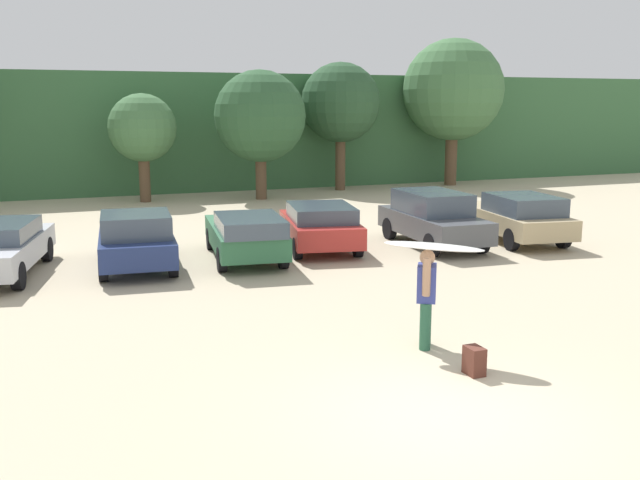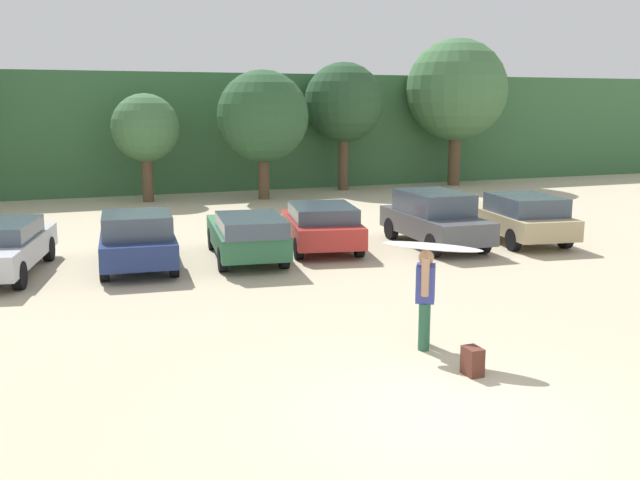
{
  "view_description": "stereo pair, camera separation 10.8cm",
  "coord_description": "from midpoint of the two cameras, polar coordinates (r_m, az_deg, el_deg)",
  "views": [
    {
      "loc": [
        -4.92,
        -7.88,
        4.19
      ],
      "look_at": [
        0.53,
        6.05,
        1.33
      ],
      "focal_mm": 40.21,
      "sensor_mm": 36.0,
      "label": 1
    },
    {
      "loc": [
        -4.82,
        -7.92,
        4.19
      ],
      "look_at": [
        0.53,
        6.05,
        1.33
      ],
      "focal_mm": 40.21,
      "sensor_mm": 36.0,
      "label": 2
    }
  ],
  "objects": [
    {
      "name": "surfboard_white",
      "position": [
        12.2,
        8.74,
        -0.51
      ],
      "size": [
        1.55,
        1.63,
        0.08
      ],
      "rotation": [
        0.0,
        0.0,
        2.32
      ],
      "color": "white"
    },
    {
      "name": "tree_ridge_back",
      "position": [
        31.74,
        -14.05,
        8.6
      ],
      "size": [
        2.9,
        2.9,
        4.63
      ],
      "color": "brown",
      "rests_on": "ground_plane"
    },
    {
      "name": "parked_car_dark_gray",
      "position": [
        21.57,
        8.83,
        1.78
      ],
      "size": [
        1.95,
        4.42,
        1.62
      ],
      "rotation": [
        0.0,
        0.0,
        1.52
      ],
      "color": "#4C4F54",
      "rests_on": "ground_plane"
    },
    {
      "name": "person_adult",
      "position": [
        12.51,
        8.22,
        -4.16
      ],
      "size": [
        0.49,
        0.66,
        1.74
      ],
      "rotation": [
        0.0,
        0.0,
        2.59
      ],
      "color": "#26593F",
      "rests_on": "ground_plane"
    },
    {
      "name": "backpack_dropped",
      "position": [
        11.61,
        11.91,
        -9.39
      ],
      "size": [
        0.24,
        0.34,
        0.45
      ],
      "color": "#592D23",
      "rests_on": "ground_plane"
    },
    {
      "name": "parked_car_red",
      "position": [
        20.79,
        -0.14,
        1.21
      ],
      "size": [
        2.63,
        4.27,
        1.32
      ],
      "rotation": [
        0.0,
        0.0,
        1.37
      ],
      "color": "#B72D28",
      "rests_on": "ground_plane"
    },
    {
      "name": "parked_car_forest_green",
      "position": [
        19.42,
        -6.08,
        0.47
      ],
      "size": [
        2.31,
        4.67,
        1.32
      ],
      "rotation": [
        0.0,
        0.0,
        1.44
      ],
      "color": "#2D6642",
      "rests_on": "ground_plane"
    },
    {
      "name": "ground_plane",
      "position": [
        10.18,
        9.62,
        -13.63
      ],
      "size": [
        120.0,
        120.0,
        0.0
      ],
      "primitive_type": "plane",
      "color": "#C1B293"
    },
    {
      "name": "parked_car_navy",
      "position": [
        18.97,
        -14.58,
        0.06
      ],
      "size": [
        2.21,
        4.29,
        1.49
      ],
      "rotation": [
        0.0,
        0.0,
        1.48
      ],
      "color": "navy",
      "rests_on": "ground_plane"
    },
    {
      "name": "tree_center_left",
      "position": [
        37.95,
        10.47,
        11.64
      ],
      "size": [
        5.15,
        5.15,
        7.46
      ],
      "color": "brown",
      "rests_on": "ground_plane"
    },
    {
      "name": "hillside_ridge",
      "position": [
        40.13,
        -14.55,
        8.5
      ],
      "size": [
        108.0,
        12.0,
        5.62
      ],
      "primitive_type": "cube",
      "color": "#38663D",
      "rests_on": "ground_plane"
    },
    {
      "name": "parked_car_tan",
      "position": [
        22.89,
        15.17,
        1.84
      ],
      "size": [
        2.49,
        4.88,
        1.47
      ],
      "rotation": [
        0.0,
        0.0,
        1.43
      ],
      "color": "tan",
      "rests_on": "ground_plane"
    },
    {
      "name": "tree_center_right",
      "position": [
        35.17,
        1.56,
        10.84
      ],
      "size": [
        3.83,
        3.83,
        6.16
      ],
      "color": "brown",
      "rests_on": "ground_plane"
    },
    {
      "name": "tree_far_left",
      "position": [
        31.79,
        -4.89,
        9.76
      ],
      "size": [
        4.01,
        4.01,
        5.65
      ],
      "color": "brown",
      "rests_on": "ground_plane"
    }
  ]
}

